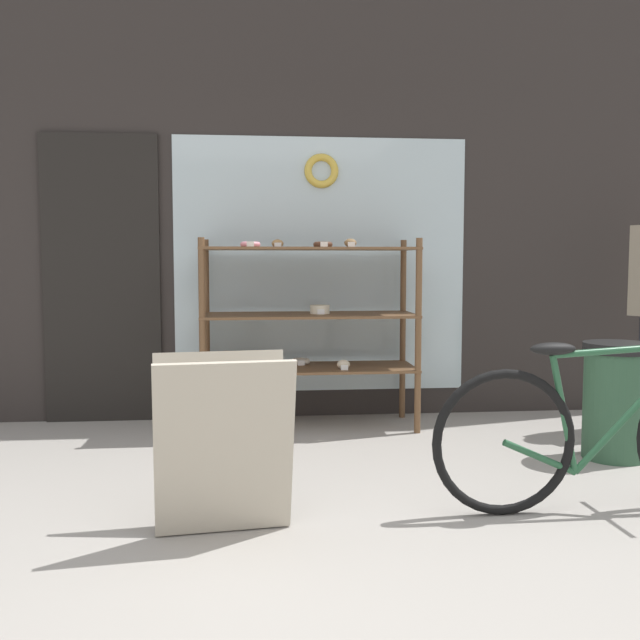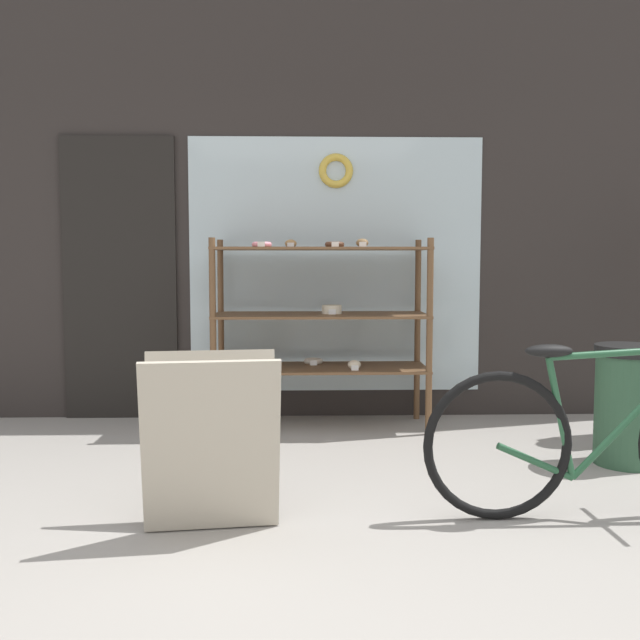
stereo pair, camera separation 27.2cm
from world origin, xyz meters
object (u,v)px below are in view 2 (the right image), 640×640
(display_case, at_px, (316,316))
(trash_bin, at_px, (628,400))
(bicycle, at_px, (604,439))
(sandwich_board, at_px, (211,442))

(display_case, height_order, trash_bin, display_case)
(bicycle, xyz_separation_m, sandwich_board, (-1.79, -0.09, 0.02))
(display_case, height_order, bicycle, display_case)
(bicycle, height_order, trash_bin, bicycle)
(trash_bin, bearing_deg, sandwich_board, -157.64)
(display_case, xyz_separation_m, trash_bin, (1.79, -0.99, -0.42))
(display_case, relative_size, sandwich_board, 1.95)
(display_case, bearing_deg, trash_bin, -28.90)
(bicycle, bearing_deg, trash_bin, 57.90)
(display_case, relative_size, bicycle, 0.89)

